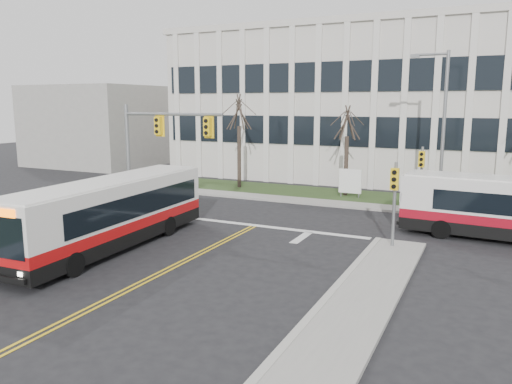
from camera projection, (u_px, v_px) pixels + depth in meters
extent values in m
plane|color=black|center=(161.00, 273.00, 18.59)|extent=(120.00, 120.00, 0.00)
cube|color=#9E9B93|center=(380.00, 208.00, 29.97)|extent=(44.00, 1.60, 0.14)
cube|color=#29421C|center=(389.00, 200.00, 32.46)|extent=(44.00, 5.00, 0.12)
cube|color=beige|center=(420.00, 106.00, 42.09)|extent=(40.00, 16.00, 12.00)
cube|color=#9E9B93|center=(104.00, 125.00, 52.00)|extent=(12.00, 12.00, 8.00)
cylinder|color=slate|center=(128.00, 161.00, 27.53)|extent=(0.22, 0.22, 6.20)
cylinder|color=slate|center=(172.00, 114.00, 25.81)|extent=(6.00, 0.16, 0.16)
cube|color=yellow|center=(158.00, 126.00, 26.12)|extent=(0.34, 0.24, 0.92)
cube|color=yellow|center=(207.00, 127.00, 24.85)|extent=(0.34, 0.24, 0.92)
cylinder|color=slate|center=(394.00, 206.00, 21.43)|extent=(0.14, 0.14, 3.80)
cube|color=yellow|center=(395.00, 179.00, 21.04)|extent=(0.34, 0.24, 0.92)
cylinder|color=slate|center=(421.00, 179.00, 28.98)|extent=(0.14, 0.14, 3.80)
cube|color=yellow|center=(422.00, 159.00, 28.60)|extent=(0.34, 0.24, 0.92)
cylinder|color=slate|center=(443.00, 132.00, 28.71)|extent=(0.20, 0.20, 9.20)
cylinder|color=slate|center=(432.00, 54.00, 28.32)|extent=(1.80, 0.14, 0.14)
cube|color=slate|center=(415.00, 56.00, 28.71)|extent=(0.50, 0.25, 0.18)
cylinder|color=slate|center=(341.00, 191.00, 33.25)|extent=(0.08, 0.08, 1.00)
cylinder|color=slate|center=(359.00, 192.00, 32.74)|extent=(0.08, 0.08, 1.00)
cube|color=white|center=(350.00, 181.00, 32.87)|extent=(1.50, 0.12, 1.60)
cylinder|color=#42352B|center=(239.00, 158.00, 36.72)|extent=(0.28, 0.28, 4.62)
cylinder|color=#42352B|center=(346.00, 167.00, 33.56)|extent=(0.28, 0.28, 4.09)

